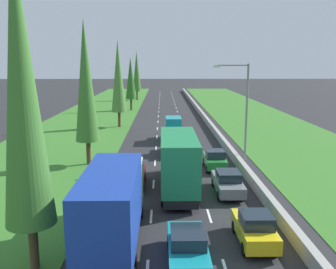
{
  "coord_description": "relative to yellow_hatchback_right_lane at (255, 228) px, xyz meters",
  "views": [
    {
      "loc": [
        -1.06,
        0.14,
        9.1
      ],
      "look_at": [
        -0.36,
        45.84,
        0.16
      ],
      "focal_mm": 39.51,
      "sensor_mm": 36.0,
      "label": 1
    }
  ],
  "objects": [
    {
      "name": "poplar_tree_fifth",
      "position": [
        -10.87,
        73.53,
        6.11
      ],
      "size": [
        2.09,
        2.09,
        11.79
      ],
      "color": "#4C3823",
      "rests_on": "ground"
    },
    {
      "name": "green_box_truck_centre_lane",
      "position": [
        -3.55,
        8.18,
        1.35
      ],
      "size": [
        2.46,
        9.4,
        4.18
      ],
      "color": "black",
      "rests_on": "ground"
    },
    {
      "name": "poplar_tree_nearest",
      "position": [
        -10.39,
        -2.19,
        7.31
      ],
      "size": [
        2.15,
        2.15,
        14.19
      ],
      "color": "#4C3823",
      "rests_on": "ground"
    },
    {
      "name": "grey_sedan_right_lane",
      "position": [
        -0.08,
        7.4,
        -0.02
      ],
      "size": [
        1.82,
        4.5,
        1.64
      ],
      "color": "slate",
      "rests_on": "ground"
    },
    {
      "name": "street_light_mast",
      "position": [
        2.56,
        15.43,
        4.4
      ],
      "size": [
        3.2,
        0.28,
        9.0
      ],
      "color": "gray",
      "rests_on": "ground"
    },
    {
      "name": "teal_sedan_centre_lane",
      "position": [
        -3.53,
        -1.81,
        -0.02
      ],
      "size": [
        1.82,
        4.5,
        1.64
      ],
      "color": "teal",
      "rests_on": "ground"
    },
    {
      "name": "blue_box_truck_left_lane",
      "position": [
        -7.07,
        -0.22,
        1.35
      ],
      "size": [
        2.46,
        9.4,
        4.18
      ],
      "color": "black",
      "rests_on": "ground"
    },
    {
      "name": "poplar_tree_fourth",
      "position": [
        -10.7,
        53.83,
        5.26
      ],
      "size": [
        2.05,
        2.05,
        10.09
      ],
      "color": "#4C3823",
      "rests_on": "ground"
    },
    {
      "name": "grass_verge_left",
      "position": [
        -16.26,
        42.48,
        -0.82
      ],
      "size": [
        14.0,
        140.0,
        0.04
      ],
      "primitive_type": "cube",
      "color": "#387528",
      "rests_on": "ground"
    },
    {
      "name": "red_sedan_left_lane",
      "position": [
        -6.91,
        9.05,
        -0.02
      ],
      "size": [
        1.82,
        4.5,
        1.64
      ],
      "color": "red",
      "rests_on": "ground"
    },
    {
      "name": "ground_plane",
      "position": [
        -3.61,
        42.48,
        -0.84
      ],
      "size": [
        300.0,
        300.0,
        0.0
      ],
      "primitive_type": "plane",
      "color": "#28282B",
      "rests_on": "ground"
    },
    {
      "name": "teal_sedan_centre_lane_fourth",
      "position": [
        -3.79,
        18.79,
        -0.02
      ],
      "size": [
        1.82,
        4.5,
        1.64
      ],
      "color": "teal",
      "rests_on": "ground"
    },
    {
      "name": "green_hatchback_right_lane",
      "position": [
        -0.15,
        13.49,
        0.0
      ],
      "size": [
        1.74,
        3.9,
        1.72
      ],
      "color": "#237A33",
      "rests_on": "ground"
    },
    {
      "name": "poplar_tree_second",
      "position": [
        -11.35,
        15.12,
        6.62
      ],
      "size": [
        2.12,
        2.12,
        12.81
      ],
      "color": "#4C3823",
      "rests_on": "ground"
    },
    {
      "name": "median_barrier",
      "position": [
        2.09,
        42.48,
        -0.41
      ],
      "size": [
        0.44,
        120.0,
        0.85
      ],
      "primitive_type": "cube",
      "color": "#9E9B93",
      "rests_on": "ground"
    },
    {
      "name": "teal_van_centre_lane",
      "position": [
        -3.39,
        25.36,
        0.56
      ],
      "size": [
        1.96,
        4.9,
        2.82
      ],
      "color": "teal",
      "rests_on": "ground"
    },
    {
      "name": "lane_markings",
      "position": [
        -3.61,
        42.48,
        -0.83
      ],
      "size": [
        3.64,
        116.0,
        0.01
      ],
      "color": "white",
      "rests_on": "ground"
    },
    {
      "name": "grass_verge_right",
      "position": [
        10.74,
        42.48,
        -0.82
      ],
      "size": [
        14.0,
        140.0,
        0.04
      ],
      "primitive_type": "cube",
      "color": "#387528",
      "rests_on": "ground"
    },
    {
      "name": "poplar_tree_third",
      "position": [
        -10.82,
        34.9,
        6.3
      ],
      "size": [
        2.1,
        2.1,
        12.18
      ],
      "color": "#4C3823",
      "rests_on": "ground"
    },
    {
      "name": "yellow_hatchback_right_lane",
      "position": [
        0.0,
        0.0,
        0.0
      ],
      "size": [
        1.74,
        3.9,
        1.72
      ],
      "color": "yellow",
      "rests_on": "ground"
    }
  ]
}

